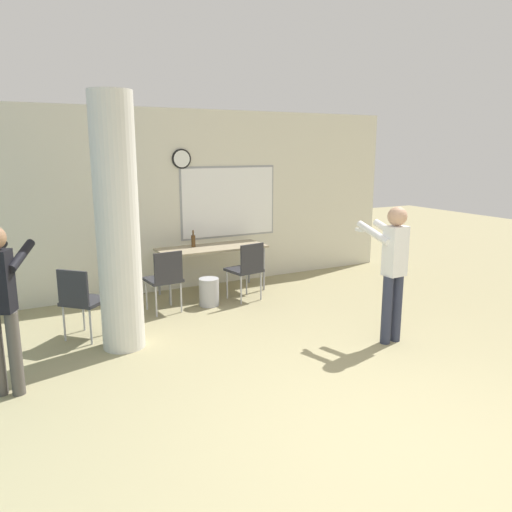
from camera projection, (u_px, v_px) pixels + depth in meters
ground_plane at (401, 453)px, 3.70m from camera, size 24.00×24.00×0.00m
wall_back at (173, 201)px, 7.77m from camera, size 8.00×0.15×2.80m
support_pillar at (117, 225)px, 5.39m from camera, size 0.47×0.47×2.80m
folding_table at (212, 250)px, 7.67m from camera, size 1.66×0.64×0.73m
bottle_on_table at (193, 241)px, 7.63m from camera, size 0.06×0.06×0.26m
waste_bin at (209, 292)px, 7.12m from camera, size 0.28×0.28×0.40m
chair_table_left at (165, 276)px, 6.75m from camera, size 0.47×0.47×0.87m
chair_table_right at (247, 267)px, 7.30m from camera, size 0.50×0.50×0.87m
chair_near_pillar at (81, 298)px, 5.79m from camera, size 0.62×0.62×0.87m
person_playing_side at (393, 264)px, 5.65m from camera, size 0.36×0.62×1.58m
person_watching_back at (1, 297)px, 4.41m from camera, size 0.52×0.63×1.57m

